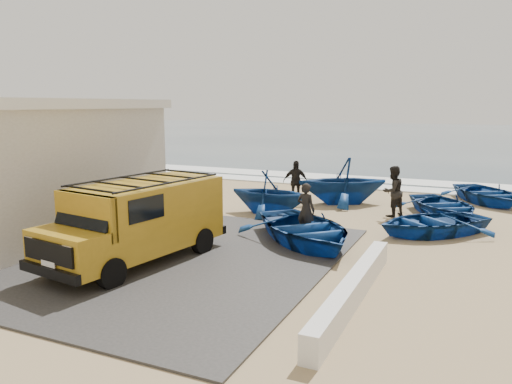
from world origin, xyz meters
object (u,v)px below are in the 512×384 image
(boat_mid_right, at_px, (443,206))
(boat_far_left, at_px, (343,181))
(van, at_px, (139,218))
(boat_far_right, at_px, (487,193))
(fisherman_front, at_px, (306,210))
(boat_near_right, at_px, (432,222))
(fisherman_back, at_px, (295,181))
(boat_near_left, at_px, (304,229))
(parapet, at_px, (353,289))
(boat_mid_left, at_px, (270,192))
(fisherman_middle, at_px, (393,191))

(boat_mid_right, distance_m, boat_far_left, 4.18)
(van, bearing_deg, boat_far_right, 65.00)
(fisherman_front, bearing_deg, boat_near_right, -138.13)
(van, relative_size, boat_far_left, 1.45)
(boat_far_right, relative_size, fisherman_back, 2.23)
(boat_near_left, bearing_deg, boat_far_right, 17.38)
(parapet, distance_m, boat_far_right, 13.22)
(boat_far_right, bearing_deg, boat_far_left, 176.09)
(van, height_order, boat_mid_left, van)
(boat_far_right, distance_m, fisherman_front, 9.82)
(boat_mid_right, xyz_separation_m, boat_far_right, (1.48, 3.41, 0.02))
(boat_mid_left, height_order, boat_far_right, boat_mid_left)
(boat_mid_right, bearing_deg, boat_near_right, -124.01)
(boat_mid_right, bearing_deg, fisherman_front, -158.96)
(parapet, relative_size, boat_mid_right, 1.56)
(boat_far_right, bearing_deg, boat_mid_left, -172.24)
(boat_near_right, bearing_deg, boat_far_left, -178.49)
(boat_mid_left, bearing_deg, boat_near_left, -141.72)
(boat_near_left, xyz_separation_m, boat_mid_right, (3.50, 5.76, -0.07))
(fisherman_back, bearing_deg, boat_far_right, -0.06)
(boat_mid_right, bearing_deg, parapet, -127.88)
(parapet, bearing_deg, boat_near_left, 122.44)
(van, relative_size, fisherman_back, 3.00)
(boat_near_left, relative_size, fisherman_middle, 2.39)
(parapet, height_order, fisherman_back, fisherman_back)
(boat_mid_left, bearing_deg, parapet, -143.95)
(boat_near_left, height_order, boat_far_right, boat_near_left)
(boat_near_left, distance_m, boat_far_right, 10.44)
(boat_near_right, bearing_deg, fisherman_back, -163.71)
(boat_mid_right, xyz_separation_m, fisherman_back, (-5.97, 0.22, 0.50))
(boat_near_left, height_order, fisherman_front, fisherman_front)
(boat_mid_right, bearing_deg, boat_far_right, 35.14)
(van, relative_size, boat_mid_right, 1.40)
(boat_near_left, distance_m, fisherman_back, 6.49)
(boat_mid_left, bearing_deg, fisherman_middle, -69.52)
(boat_near_right, height_order, boat_far_right, boat_far_right)
(boat_far_left, distance_m, fisherman_middle, 2.82)
(parapet, xyz_separation_m, boat_far_left, (-2.98, 10.31, 0.70))
(boat_near_left, height_order, boat_mid_right, boat_near_left)
(fisherman_front, bearing_deg, fisherman_middle, -102.04)
(boat_mid_right, bearing_deg, fisherman_back, 146.48)
(boat_mid_left, xyz_separation_m, boat_far_right, (7.55, 5.74, -0.42))
(boat_near_left, bearing_deg, fisherman_front, 62.22)
(boat_near_right, height_order, boat_mid_left, boat_mid_left)
(boat_mid_right, xyz_separation_m, boat_far_left, (-4.07, 0.76, 0.58))
(boat_near_left, bearing_deg, boat_far_left, 50.88)
(fisherman_middle, bearing_deg, van, 3.31)
(boat_far_right, bearing_deg, fisherman_back, 173.69)
(parapet, distance_m, boat_mid_left, 8.79)
(parapet, height_order, fisherman_middle, fisherman_middle)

